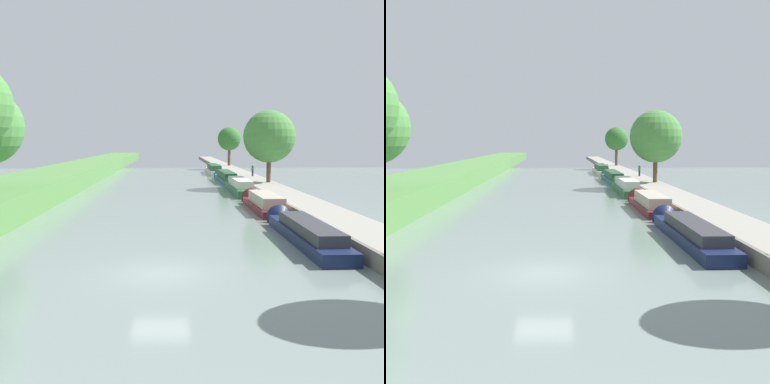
% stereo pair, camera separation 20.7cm
% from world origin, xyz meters
% --- Properties ---
extents(ground_plane, '(160.00, 160.00, 0.00)m').
position_xyz_m(ground_plane, '(0.00, 0.00, 0.00)').
color(ground_plane, slate).
extents(stone_quay, '(0.25, 260.00, 0.86)m').
position_xyz_m(stone_quay, '(9.57, 0.00, 0.43)').
color(stone_quay, '#6B665B').
rests_on(stone_quay, ground_plane).
extents(narrowboat_navy, '(1.88, 12.46, 1.84)m').
position_xyz_m(narrowboat_navy, '(8.13, 6.69, 0.52)').
color(narrowboat_navy, '#141E42').
rests_on(narrowboat_navy, ground_plane).
extents(narrowboat_maroon, '(2.13, 10.80, 2.16)m').
position_xyz_m(narrowboat_maroon, '(8.21, 19.07, 0.56)').
color(narrowboat_maroon, maroon).
rests_on(narrowboat_maroon, ground_plane).
extents(narrowboat_green, '(1.92, 12.97, 2.15)m').
position_xyz_m(narrowboat_green, '(8.05, 32.08, 0.67)').
color(narrowboat_green, '#1E6033').
rests_on(narrowboat_green, ground_plane).
extents(narrowboat_teal, '(1.93, 15.89, 2.12)m').
position_xyz_m(narrowboat_teal, '(8.29, 46.69, 0.61)').
color(narrowboat_teal, '#195B60').
rests_on(narrowboat_teal, ground_plane).
extents(narrowboat_cream, '(1.93, 15.61, 2.19)m').
position_xyz_m(narrowboat_cream, '(8.04, 62.96, 0.68)').
color(narrowboat_cream, beige).
rests_on(narrowboat_cream, ground_plane).
extents(tree_rightbank_midnear, '(6.21, 6.21, 8.56)m').
position_xyz_m(tree_rightbank_midnear, '(12.18, 35.62, 6.24)').
color(tree_rightbank_midnear, brown).
rests_on(tree_rightbank_midnear, right_towpath).
extents(tree_rightbank_midfar, '(4.71, 4.71, 7.74)m').
position_xyz_m(tree_rightbank_midfar, '(12.30, 74.57, 6.15)').
color(tree_rightbank_midfar, brown).
rests_on(tree_rightbank_midfar, right_towpath).
extents(person_walking, '(0.34, 0.34, 1.66)m').
position_xyz_m(person_walking, '(12.00, 45.51, 1.68)').
color(person_walking, '#282D42').
rests_on(person_walking, right_towpath).
extents(mooring_bollard_far, '(0.16, 0.16, 0.45)m').
position_xyz_m(mooring_bollard_far, '(9.99, 70.27, 1.03)').
color(mooring_bollard_far, black).
rests_on(mooring_bollard_far, right_towpath).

